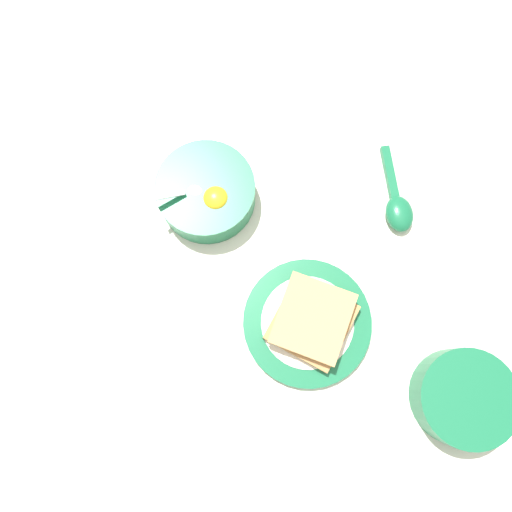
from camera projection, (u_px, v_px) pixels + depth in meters
ground_plane at (335, 238)px, 0.78m from camera, size 3.00×3.00×0.00m
egg_bowl at (206, 192)px, 0.76m from camera, size 0.15×0.15×0.08m
toast_plate at (307, 323)px, 0.74m from camera, size 0.19×0.19×0.01m
toast_sandwich at (312, 321)px, 0.72m from camera, size 0.14×0.14×0.03m
soup_spoon at (398, 206)px, 0.78m from camera, size 0.07×0.15×0.03m
congee_bowl at (464, 398)px, 0.70m from camera, size 0.14×0.14×0.06m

